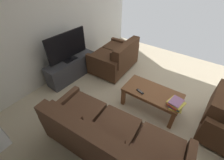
{
  "coord_description": "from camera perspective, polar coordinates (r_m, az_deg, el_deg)",
  "views": [
    {
      "loc": [
        -0.49,
        2.24,
        2.37
      ],
      "look_at": [
        0.67,
        0.61,
        0.74
      ],
      "focal_mm": 23.82,
      "sensor_mm": 36.0,
      "label": 1
    }
  ],
  "objects": [
    {
      "name": "book_stack",
      "position": [
        2.74,
        23.35,
        -8.28
      ],
      "size": [
        0.29,
        0.32,
        0.11
      ],
      "color": "#E0CC4C",
      "rests_on": "coffee_table"
    },
    {
      "name": "ground_plane",
      "position": [
        3.3,
        15.93,
        -8.79
      ],
      "size": [
        4.97,
        4.98,
        0.01
      ],
      "primitive_type": "cube",
      "color": "beige"
    },
    {
      "name": "tv_remote",
      "position": [
        2.83,
        10.71,
        -4.35
      ],
      "size": [
        0.17,
        0.09,
        0.02
      ],
      "color": "black",
      "rests_on": "coffee_table"
    },
    {
      "name": "flat_tv",
      "position": [
        3.54,
        -16.84,
        12.29
      ],
      "size": [
        0.22,
        1.03,
        0.66
      ],
      "color": "black",
      "rests_on": "tv_stand"
    },
    {
      "name": "coffee_table",
      "position": [
        2.94,
        15.14,
        -5.3
      ],
      "size": [
        1.08,
        0.55,
        0.44
      ],
      "color": "brown",
      "rests_on": "ground"
    },
    {
      "name": "loveseat_near",
      "position": [
        3.95,
        1.45,
        8.6
      ],
      "size": [
        0.93,
        1.26,
        0.84
      ],
      "color": "black",
      "rests_on": "ground"
    },
    {
      "name": "sofa_main",
      "position": [
        2.29,
        -0.84,
        -22.03
      ],
      "size": [
        2.15,
        0.98,
        0.87
      ],
      "color": "black",
      "rests_on": "ground"
    },
    {
      "name": "tv_stand",
      "position": [
        3.84,
        -15.18,
        4.35
      ],
      "size": [
        0.43,
        1.29,
        0.52
      ],
      "color": "#38383D",
      "rests_on": "ground"
    },
    {
      "name": "wall_right",
      "position": [
        3.87,
        -18.38,
        21.44
      ],
      "size": [
        0.12,
        4.98,
        2.6
      ],
      "primitive_type": "cube",
      "color": "silver",
      "rests_on": "ground"
    }
  ]
}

